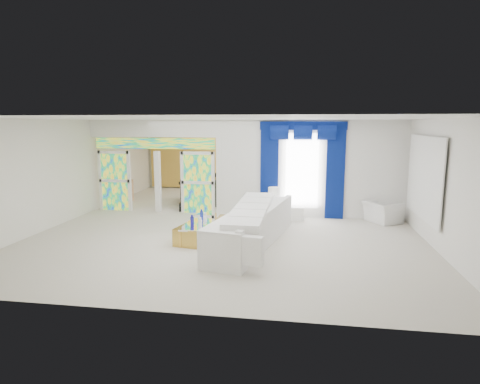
% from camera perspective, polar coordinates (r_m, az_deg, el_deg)
% --- Properties ---
extents(floor, '(12.00, 12.00, 0.00)m').
position_cam_1_polar(floor, '(12.12, -0.53, -4.16)').
color(floor, '#B7AF9E').
rests_on(floor, ground).
extents(dividing_wall, '(5.70, 0.18, 3.00)m').
position_cam_1_polar(dividing_wall, '(12.70, 9.84, 3.20)').
color(dividing_wall, white).
rests_on(dividing_wall, ground).
extents(dividing_header, '(4.30, 0.18, 0.55)m').
position_cam_1_polar(dividing_header, '(13.49, -12.01, 8.71)').
color(dividing_header, white).
rests_on(dividing_header, dividing_wall).
extents(stained_panel_left, '(0.95, 0.04, 2.00)m').
position_cam_1_polar(stained_panel_left, '(14.18, -17.16, 1.53)').
color(stained_panel_left, '#994C3F').
rests_on(stained_panel_left, ground).
extents(stained_panel_right, '(0.95, 0.04, 2.00)m').
position_cam_1_polar(stained_panel_right, '(13.19, -5.95, 1.33)').
color(stained_panel_right, '#994C3F').
rests_on(stained_panel_right, ground).
extents(stained_transom, '(4.00, 0.05, 0.35)m').
position_cam_1_polar(stained_transom, '(13.51, -11.94, 6.70)').
color(stained_transom, '#994C3F').
rests_on(stained_transom, dividing_header).
extents(window_pane, '(1.00, 0.02, 2.30)m').
position_cam_1_polar(window_pane, '(12.60, 8.70, 2.95)').
color(window_pane, white).
rests_on(window_pane, dividing_wall).
extents(blue_drape_left, '(0.55, 0.10, 2.80)m').
position_cam_1_polar(blue_drape_left, '(12.62, 4.14, 2.82)').
color(blue_drape_left, '#040D4C').
rests_on(blue_drape_left, ground).
extents(blue_drape_right, '(0.55, 0.10, 2.80)m').
position_cam_1_polar(blue_drape_right, '(12.62, 13.24, 2.59)').
color(blue_drape_right, '#040D4C').
rests_on(blue_drape_right, ground).
extents(blue_pelmet, '(2.60, 0.12, 0.25)m').
position_cam_1_polar(blue_pelmet, '(12.49, 8.86, 9.19)').
color(blue_pelmet, '#040D4C').
rests_on(blue_pelmet, dividing_wall).
extents(wall_mirror, '(0.04, 2.70, 1.90)m').
position_cam_1_polar(wall_mirror, '(11.12, 24.54, 1.85)').
color(wall_mirror, white).
rests_on(wall_mirror, ground).
extents(gold_curtains, '(9.70, 0.12, 2.90)m').
position_cam_1_polar(gold_curtains, '(17.68, 2.58, 5.09)').
color(gold_curtains, '#C58B2F').
rests_on(gold_curtains, ground).
extents(white_sofa, '(1.71, 4.37, 0.81)m').
position_cam_1_polar(white_sofa, '(9.86, 1.81, -4.96)').
color(white_sofa, silver).
rests_on(white_sofa, ground).
extents(coffee_table, '(0.99, 2.00, 0.42)m').
position_cam_1_polar(coffee_table, '(10.43, -5.40, -5.28)').
color(coffee_table, gold).
rests_on(coffee_table, ground).
extents(console_table, '(1.23, 0.47, 0.40)m').
position_cam_1_polar(console_table, '(12.40, 6.16, -2.95)').
color(console_table, white).
rests_on(console_table, ground).
extents(table_lamp, '(0.36, 0.36, 0.58)m').
position_cam_1_polar(table_lamp, '(12.32, 4.81, -0.68)').
color(table_lamp, white).
rests_on(table_lamp, console_table).
extents(armchair, '(1.21, 1.25, 0.62)m').
position_cam_1_polar(armchair, '(12.69, 19.38, -2.66)').
color(armchair, silver).
rests_on(armchair, ground).
extents(grand_piano, '(1.68, 2.07, 0.96)m').
position_cam_1_polar(grand_piano, '(15.08, -5.03, 0.39)').
color(grand_piano, black).
rests_on(grand_piano, ground).
extents(piano_bench, '(0.90, 0.44, 0.29)m').
position_cam_1_polar(piano_bench, '(13.62, -6.62, -2.07)').
color(piano_bench, black).
rests_on(piano_bench, ground).
extents(tv_console, '(0.63, 0.59, 0.81)m').
position_cam_1_polar(tv_console, '(15.72, -15.91, 0.14)').
color(tv_console, tan).
rests_on(tv_console, ground).
extents(chandelier, '(0.60, 0.60, 0.60)m').
position_cam_1_polar(chandelier, '(15.60, -6.94, 8.66)').
color(chandelier, gold).
rests_on(chandelier, ceiling).
extents(decanters, '(0.23, 0.98, 0.28)m').
position_cam_1_polar(decanters, '(10.14, -5.75, -3.88)').
color(decanters, '#18148E').
rests_on(decanters, coffee_table).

